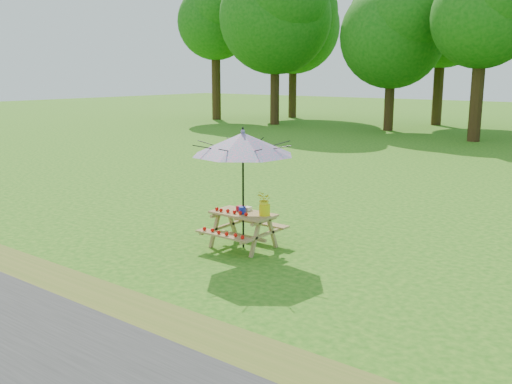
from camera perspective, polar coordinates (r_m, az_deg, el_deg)
The scene contains 6 objects.
ground at distance 8.46m, azimuth 18.63°, elevation -11.11°, with size 120.00×120.00×0.00m, color #1F6312.
picnic_table at distance 10.64m, azimuth -1.29°, elevation -3.88°, with size 1.20×1.32×0.67m.
patio_umbrella at distance 10.32m, azimuth -1.32°, elevation 4.83°, with size 2.29×2.29×2.25m.
produce_bins at distance 10.59m, azimuth -1.30°, elevation -1.74°, with size 0.28×0.38×0.13m.
tomatoes_row at distance 10.50m, azimuth -2.54°, elevation -1.96°, with size 0.77×0.13×0.07m, color red, non-canonical shape.
flower_bucket at distance 10.30m, azimuth 0.87°, elevation -1.08°, with size 0.34×0.32×0.44m.
Camera 1 is at (2.42, -7.44, 3.22)m, focal length 40.00 mm.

